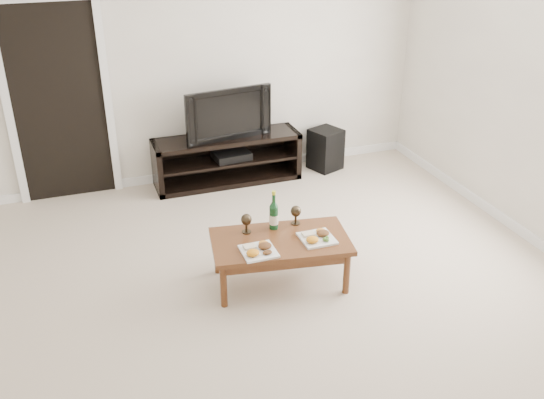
{
  "coord_description": "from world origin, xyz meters",
  "views": [
    {
      "loc": [
        -1.48,
        -3.65,
        2.95
      ],
      "look_at": [
        0.01,
        0.57,
        0.7
      ],
      "focal_mm": 40.0,
      "sensor_mm": 36.0,
      "label": 1
    }
  ],
  "objects_px": {
    "television": "(226,112)",
    "coffee_table": "(280,261)",
    "media_console": "(227,159)",
    "subwoofer": "(325,149)"
  },
  "relations": [
    {
      "from": "media_console",
      "to": "subwoofer",
      "type": "distance_m",
      "value": 1.21
    },
    {
      "from": "subwoofer",
      "to": "media_console",
      "type": "bearing_deg",
      "value": 158.08
    },
    {
      "from": "television",
      "to": "coffee_table",
      "type": "xyz_separation_m",
      "value": [
        -0.13,
        -2.11,
        -0.62
      ]
    },
    {
      "from": "media_console",
      "to": "television",
      "type": "xyz_separation_m",
      "value": [
        -0.0,
        0.0,
        0.56
      ]
    },
    {
      "from": "television",
      "to": "media_console",
      "type": "bearing_deg",
      "value": -8.22
    },
    {
      "from": "television",
      "to": "coffee_table",
      "type": "distance_m",
      "value": 2.21
    },
    {
      "from": "subwoofer",
      "to": "television",
      "type": "bearing_deg",
      "value": 158.08
    },
    {
      "from": "subwoofer",
      "to": "coffee_table",
      "type": "distance_m",
      "value": 2.49
    },
    {
      "from": "media_console",
      "to": "subwoofer",
      "type": "relative_size",
      "value": 3.37
    },
    {
      "from": "media_console",
      "to": "television",
      "type": "height_order",
      "value": "television"
    }
  ]
}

